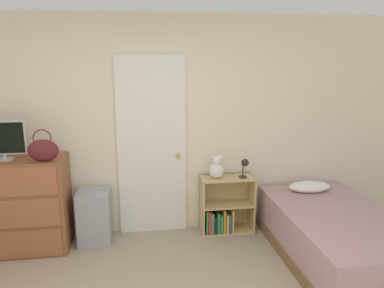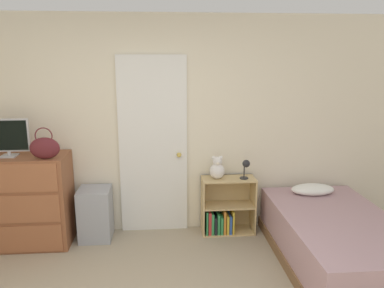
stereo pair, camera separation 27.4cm
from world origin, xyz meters
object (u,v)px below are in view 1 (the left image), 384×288
at_px(handbag, 43,150).
at_px(desk_lamp, 245,165).
at_px(teddy_bear, 216,168).
at_px(storage_bin, 94,216).
at_px(bookshelf, 223,211).
at_px(dresser, 16,205).
at_px(tv, 3,140).
at_px(bed, 337,236).

relative_size(handbag, desk_lamp, 1.46).
relative_size(handbag, teddy_bear, 1.22).
relative_size(storage_bin, bookshelf, 0.89).
bearing_deg(bookshelf, dresser, -177.19).
relative_size(tv, storage_bin, 0.76).
bearing_deg(teddy_bear, desk_lamp, -6.84).
distance_m(handbag, desk_lamp, 2.22).
distance_m(tv, desk_lamp, 2.63).
bearing_deg(tv, teddy_bear, 3.41).
bearing_deg(desk_lamp, bed, -44.51).
bearing_deg(bed, handbag, 169.55).
relative_size(dresser, tv, 2.37).
bearing_deg(handbag, tv, 162.82).
bearing_deg(dresser, bookshelf, 2.81).
distance_m(tv, bed, 3.59).
bearing_deg(storage_bin, desk_lamp, 0.05).
height_order(handbag, teddy_bear, handbag).
xyz_separation_m(handbag, bookshelf, (1.95, 0.27, -0.89)).
height_order(bookshelf, desk_lamp, desk_lamp).
bearing_deg(storage_bin, tv, -173.69).
height_order(storage_bin, bed, bed).
bearing_deg(bed, dresser, 168.15).
xyz_separation_m(handbag, desk_lamp, (2.18, 0.22, -0.31)).
height_order(dresser, bed, dresser).
distance_m(tv, storage_bin, 1.27).
distance_m(bookshelf, teddy_bear, 0.55).
bearing_deg(dresser, teddy_bear, 2.89).
height_order(storage_bin, bookshelf, bookshelf).
height_order(tv, desk_lamp, tv).
bearing_deg(handbag, storage_bin, 27.15).
distance_m(storage_bin, bookshelf, 1.52).
bearing_deg(tv, dresser, 24.78).
distance_m(desk_lamp, bed, 1.24).
xyz_separation_m(teddy_bear, bed, (1.11, -0.81, -0.54)).
height_order(dresser, teddy_bear, dresser).
xyz_separation_m(desk_lamp, bed, (0.78, -0.77, -0.58)).
distance_m(bookshelf, bed, 1.30).
bearing_deg(teddy_bear, bookshelf, 1.10).
height_order(teddy_bear, desk_lamp, teddy_bear).
xyz_separation_m(handbag, storage_bin, (0.43, 0.22, -0.85)).
distance_m(dresser, bed, 3.42).
bearing_deg(bed, bookshelf, 141.41).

